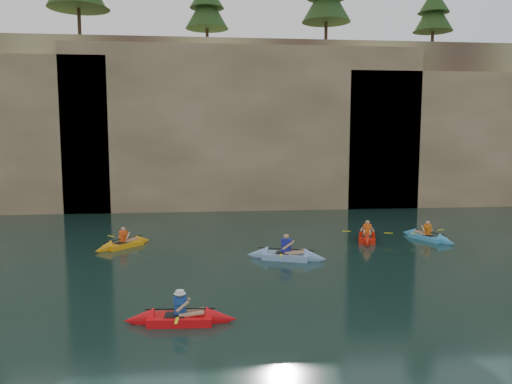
{
  "coord_description": "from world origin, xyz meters",
  "views": [
    {
      "loc": [
        -0.98,
        -11.76,
        5.29
      ],
      "look_at": [
        1.07,
        7.21,
        3.0
      ],
      "focal_mm": 35.0,
      "sensor_mm": 36.0,
      "label": 1
    }
  ],
  "objects": [
    {
      "name": "sea_cave_center",
      "position": [
        -4.0,
        21.95,
        1.6
      ],
      "size": [
        3.5,
        1.0,
        3.2
      ],
      "primitive_type": "cube",
      "color": "black",
      "rests_on": "ground"
    },
    {
      "name": "kayaker_red_far",
      "position": [
        7.04,
        11.59,
        0.15
      ],
      "size": [
        2.33,
        3.42,
        1.24
      ],
      "rotation": [
        0.0,
        0.0,
        1.25
      ],
      "color": "red",
      "rests_on": "ground"
    },
    {
      "name": "cliff_slab_center",
      "position": [
        2.0,
        22.6,
        5.7
      ],
      "size": [
        24.0,
        2.4,
        11.4
      ],
      "primitive_type": "cube",
      "color": "tan",
      "rests_on": "ground"
    },
    {
      "name": "kayaker_ltblue_near",
      "position": [
        2.46,
        8.37,
        0.16
      ],
      "size": [
        3.45,
        2.47,
        1.34
      ],
      "rotation": [
        0.0,
        0.0,
        -0.36
      ],
      "color": "#80A6D6",
      "rests_on": "ground"
    },
    {
      "name": "main_kayaker",
      "position": [
        -1.64,
        1.73,
        0.16
      ],
      "size": [
        3.18,
        2.16,
        1.17
      ],
      "rotation": [
        0.0,
        0.0,
        -0.06
      ],
      "color": "red",
      "rests_on": "ground"
    },
    {
      "name": "sea_cave_east",
      "position": [
        10.0,
        21.95,
        2.25
      ],
      "size": [
        5.0,
        1.0,
        4.5
      ],
      "primitive_type": "cube",
      "color": "black",
      "rests_on": "ground"
    },
    {
      "name": "cliff",
      "position": [
        0.0,
        30.0,
        6.0
      ],
      "size": [
        70.0,
        16.0,
        12.0
      ],
      "primitive_type": "cube",
      "color": "tan",
      "rests_on": "ground"
    },
    {
      "name": "kayaker_orange",
      "position": [
        -4.65,
        11.36,
        0.15
      ],
      "size": [
        2.65,
        2.73,
        1.18
      ],
      "rotation": [
        0.0,
        0.0,
        0.81
      ],
      "color": "orange",
      "rests_on": "ground"
    },
    {
      "name": "ground",
      "position": [
        0.0,
        0.0,
        0.0
      ],
      "size": [
        160.0,
        160.0,
        0.0
      ],
      "primitive_type": "plane",
      "color": "black",
      "rests_on": "ground"
    },
    {
      "name": "kayaker_blue_east",
      "position": [
        10.08,
        11.46,
        0.14
      ],
      "size": [
        2.15,
        3.29,
        1.17
      ],
      "rotation": [
        0.0,
        0.0,
        1.98
      ],
      "color": "#41A1DE",
      "rests_on": "ground"
    }
  ]
}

